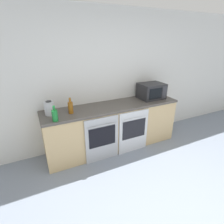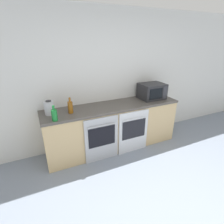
% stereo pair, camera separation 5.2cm
% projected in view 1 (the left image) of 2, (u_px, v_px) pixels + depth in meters
% --- Properties ---
extents(wall_back, '(10.00, 0.06, 2.60)m').
position_uv_depth(wall_back, '(106.00, 81.00, 3.42)').
color(wall_back, silver).
rests_on(wall_back, ground_plane).
extents(counter_back, '(2.63, 0.63, 0.90)m').
position_uv_depth(counter_back, '(113.00, 126.00, 3.46)').
color(counter_back, tan).
rests_on(counter_back, ground_plane).
extents(oven_left, '(0.62, 0.06, 0.84)m').
position_uv_depth(oven_left, '(102.00, 139.00, 3.06)').
color(oven_left, '#A8AAAF').
rests_on(oven_left, ground_plane).
extents(oven_right, '(0.62, 0.06, 0.84)m').
position_uv_depth(oven_right, '(133.00, 131.00, 3.32)').
color(oven_right, silver).
rests_on(oven_right, ground_plane).
extents(microwave, '(0.50, 0.40, 0.31)m').
position_uv_depth(microwave, '(151.00, 91.00, 3.63)').
color(microwave, '#232326').
rests_on(microwave, counter_back).
extents(bottle_amber, '(0.08, 0.08, 0.27)m').
position_uv_depth(bottle_amber, '(71.00, 107.00, 2.89)').
color(bottle_amber, '#8C5114').
rests_on(bottle_amber, counter_back).
extents(bottle_green, '(0.09, 0.09, 0.24)m').
position_uv_depth(bottle_green, '(55.00, 115.00, 2.62)').
color(bottle_green, '#19722D').
rests_on(bottle_green, counter_back).
extents(kettle, '(0.16, 0.16, 0.24)m').
position_uv_depth(kettle, '(49.00, 108.00, 2.83)').
color(kettle, '#B7BABF').
rests_on(kettle, counter_back).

